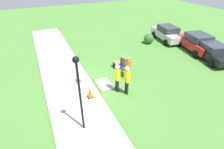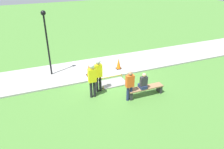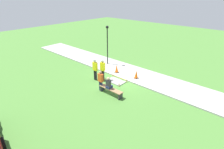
% 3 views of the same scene
% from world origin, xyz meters
% --- Properties ---
extents(ground_plane, '(60.00, 60.00, 0.00)m').
position_xyz_m(ground_plane, '(0.00, 0.00, 0.00)').
color(ground_plane, '#477A33').
extents(sidewalk, '(28.00, 3.09, 0.10)m').
position_xyz_m(sidewalk, '(0.00, -1.55, 0.05)').
color(sidewalk, '#9E9E99').
rests_on(sidewalk, ground_plane).
extents(wet_concrete_patch, '(1.59, 1.02, 0.26)m').
position_xyz_m(wet_concrete_patch, '(0.05, 0.67, 0.03)').
color(wet_concrete_patch, gray).
rests_on(wet_concrete_patch, ground_plane).
extents(traffic_cone_near_patch, '(0.34, 0.34, 0.73)m').
position_xyz_m(traffic_cone_near_patch, '(-0.97, -0.83, 0.46)').
color(traffic_cone_near_patch, black).
rests_on(traffic_cone_near_patch, sidewalk).
extents(traffic_cone_far_patch, '(0.34, 0.34, 0.76)m').
position_xyz_m(traffic_cone_far_patch, '(1.07, -0.64, 0.48)').
color(traffic_cone_far_patch, black).
rests_on(traffic_cone_far_patch, sidewalk).
extents(park_bench, '(1.95, 0.44, 0.49)m').
position_xyz_m(park_bench, '(-1.04, 2.48, 0.35)').
color(park_bench, '#2D2D33').
rests_on(park_bench, ground_plane).
extents(person_seated_on_bench, '(0.36, 0.44, 0.89)m').
position_xyz_m(person_seated_on_bench, '(-0.86, 2.53, 0.84)').
color(person_seated_on_bench, navy).
rests_on(person_seated_on_bench, park_bench).
extents(worker_supervisor, '(0.40, 0.28, 1.91)m').
position_xyz_m(worker_supervisor, '(1.08, 1.17, 1.16)').
color(worker_supervisor, black).
rests_on(worker_supervisor, ground_plane).
extents(worker_assistant, '(0.40, 0.28, 1.94)m').
position_xyz_m(worker_assistant, '(1.54, 1.59, 1.19)').
color(worker_assistant, black).
rests_on(worker_assistant, ground_plane).
extents(bystander_in_orange_shirt, '(0.40, 0.22, 1.62)m').
position_xyz_m(bystander_in_orange_shirt, '(-0.08, 2.56, 0.91)').
color(bystander_in_orange_shirt, navy).
rests_on(bystander_in_orange_shirt, ground_plane).
extents(lamppost_near, '(0.28, 0.28, 3.86)m').
position_xyz_m(lamppost_near, '(3.18, -1.67, 2.63)').
color(lamppost_near, black).
rests_on(lamppost_near, sidewalk).
extents(parked_car_red, '(4.41, 2.79, 1.60)m').
position_xyz_m(parked_car_red, '(-1.55, 10.78, 0.81)').
color(parked_car_red, red).
rests_on(parked_car_red, ground_plane).
extents(parked_car_black, '(4.75, 2.85, 1.38)m').
position_xyz_m(parked_car_black, '(0.17, 10.57, 0.72)').
color(parked_car_black, black).
rests_on(parked_car_black, ground_plane).
extents(parked_car_silver, '(4.40, 2.43, 1.54)m').
position_xyz_m(parked_car_silver, '(-4.91, 10.08, 0.78)').
color(parked_car_silver, '#BCBCC1').
rests_on(parked_car_silver, ground_plane).
extents(shrub_rounded_near, '(1.00, 1.00, 1.00)m').
position_xyz_m(shrub_rounded_near, '(-4.96, 7.76, 0.50)').
color(shrub_rounded_near, '#2D6028').
rests_on(shrub_rounded_near, ground_plane).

